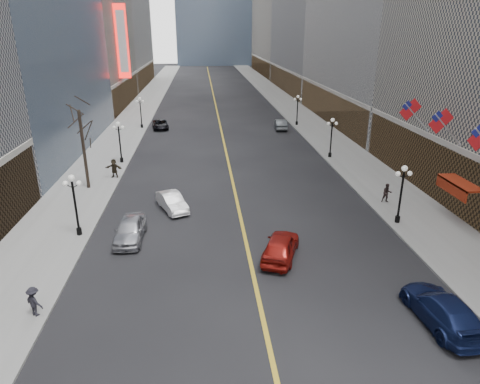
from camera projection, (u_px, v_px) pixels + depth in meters
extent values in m
cube|color=gray|center=(305.00, 120.00, 70.06)|extent=(6.00, 230.00, 0.15)
cube|color=gray|center=(131.00, 123.00, 67.72)|extent=(6.00, 230.00, 0.15)
cube|color=gold|center=(217.00, 111.00, 78.22)|extent=(0.25, 200.00, 0.02)
cube|color=brown|center=(336.00, 106.00, 67.67)|extent=(2.80, 35.00, 5.00)
cube|color=brown|center=(289.00, 80.00, 103.05)|extent=(2.80, 39.00, 5.00)
cube|color=brown|center=(264.00, 66.00, 143.09)|extent=(2.80, 45.00, 5.00)
cube|color=brown|center=(120.00, 92.00, 82.28)|extent=(2.80, 29.00, 5.00)
cube|color=brown|center=(142.00, 75.00, 113.94)|extent=(2.80, 37.00, 5.00)
cylinder|color=black|center=(397.00, 219.00, 32.52)|extent=(0.36, 0.36, 0.50)
cylinder|color=black|center=(400.00, 198.00, 31.90)|extent=(0.16, 0.16, 4.00)
sphere|color=white|center=(405.00, 168.00, 31.08)|extent=(0.44, 0.44, 0.44)
sphere|color=white|center=(398.00, 174.00, 31.19)|extent=(0.36, 0.36, 0.36)
sphere|color=white|center=(410.00, 173.00, 31.26)|extent=(0.36, 0.36, 0.36)
cylinder|color=black|center=(330.00, 155.00, 49.28)|extent=(0.36, 0.36, 0.50)
cylinder|color=black|center=(331.00, 140.00, 48.66)|extent=(0.16, 0.16, 4.00)
sphere|color=white|center=(333.00, 120.00, 47.84)|extent=(0.44, 0.44, 0.44)
sphere|color=white|center=(328.00, 123.00, 47.94)|extent=(0.36, 0.36, 0.36)
sphere|color=white|center=(336.00, 123.00, 48.02)|extent=(0.36, 0.36, 0.36)
cylinder|color=black|center=(297.00, 123.00, 66.04)|extent=(0.36, 0.36, 0.50)
cylinder|color=black|center=(297.00, 112.00, 65.42)|extent=(0.16, 0.16, 4.00)
sphere|color=white|center=(298.00, 97.00, 64.60)|extent=(0.44, 0.44, 0.44)
sphere|color=white|center=(295.00, 99.00, 64.70)|extent=(0.36, 0.36, 0.36)
sphere|color=white|center=(301.00, 99.00, 64.78)|extent=(0.36, 0.36, 0.36)
cylinder|color=black|center=(79.00, 231.00, 30.55)|extent=(0.36, 0.36, 0.50)
cylinder|color=black|center=(76.00, 209.00, 29.92)|extent=(0.16, 0.16, 4.00)
sphere|color=white|center=(71.00, 178.00, 29.11)|extent=(0.44, 0.44, 0.44)
sphere|color=white|center=(65.00, 183.00, 29.21)|extent=(0.36, 0.36, 0.36)
sphere|color=white|center=(79.00, 183.00, 29.29)|extent=(0.36, 0.36, 0.36)
cylinder|color=black|center=(122.00, 160.00, 47.31)|extent=(0.36, 0.36, 0.50)
cylinder|color=black|center=(120.00, 145.00, 46.68)|extent=(0.16, 0.16, 4.00)
sphere|color=white|center=(118.00, 124.00, 45.87)|extent=(0.44, 0.44, 0.44)
sphere|color=white|center=(114.00, 128.00, 45.97)|extent=(0.36, 0.36, 0.36)
sphere|color=white|center=(123.00, 127.00, 46.05)|extent=(0.36, 0.36, 0.36)
cylinder|color=black|center=(142.00, 126.00, 64.06)|extent=(0.36, 0.36, 0.50)
cylinder|color=black|center=(141.00, 114.00, 63.44)|extent=(0.16, 0.16, 4.00)
sphere|color=white|center=(140.00, 99.00, 62.63)|extent=(0.44, 0.44, 0.44)
sphere|color=white|center=(137.00, 101.00, 62.73)|extent=(0.36, 0.36, 0.36)
sphere|color=white|center=(143.00, 101.00, 62.81)|extent=(0.36, 0.36, 0.36)
cube|color=navy|center=(478.00, 131.00, 27.35)|extent=(0.88, 0.06, 0.88)
cylinder|color=#B2B2B7|center=(448.00, 129.00, 32.44)|extent=(2.49, 0.12, 2.49)
cube|color=red|center=(441.00, 121.00, 32.16)|extent=(1.94, 0.04, 1.94)
cube|color=navy|center=(437.00, 117.00, 32.00)|extent=(0.88, 0.06, 0.88)
cylinder|color=#B2B2B7|center=(417.00, 117.00, 37.10)|extent=(2.49, 0.12, 2.49)
cube|color=red|center=(410.00, 110.00, 36.81)|extent=(1.94, 0.04, 1.94)
cube|color=navy|center=(407.00, 106.00, 36.66)|extent=(0.88, 0.06, 0.88)
cube|color=maroon|center=(460.00, 183.00, 31.90)|extent=(1.40, 4.00, 0.15)
cube|color=maroon|center=(451.00, 188.00, 31.99)|extent=(0.10, 4.00, 0.90)
cube|color=red|center=(122.00, 42.00, 72.64)|extent=(2.00, 0.50, 12.00)
cube|color=white|center=(122.00, 42.00, 72.64)|extent=(1.40, 0.55, 10.00)
cylinder|color=#2D231C|center=(84.00, 150.00, 38.52)|extent=(0.28, 0.28, 7.20)
imported|color=#AFB1B8|center=(130.00, 229.00, 29.93)|extent=(1.99, 4.77, 1.61)
imported|color=white|center=(172.00, 202.00, 34.97)|extent=(3.03, 4.52, 1.41)
imported|color=black|center=(160.00, 124.00, 63.84)|extent=(2.87, 4.99, 1.31)
imported|color=#131D47|center=(442.00, 310.00, 21.36)|extent=(2.54, 5.58, 1.58)
imported|color=maroon|center=(281.00, 246.00, 27.55)|extent=(3.50, 5.19, 1.64)
imported|color=#4C5054|center=(281.00, 124.00, 63.46)|extent=(1.99, 4.75, 1.53)
imported|color=black|center=(387.00, 193.00, 36.11)|extent=(0.84, 0.51, 1.65)
imported|color=black|center=(34.00, 301.00, 21.71)|extent=(1.12, 0.93, 1.63)
imported|color=black|center=(114.00, 168.00, 42.21)|extent=(1.81, 0.93, 1.88)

